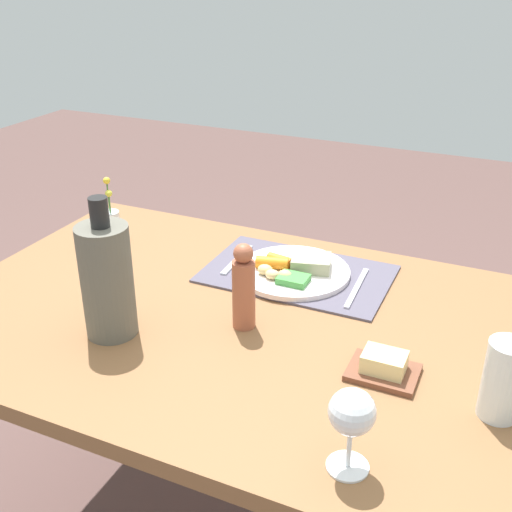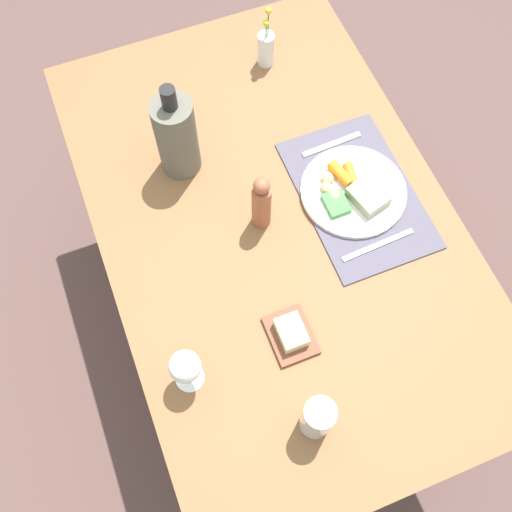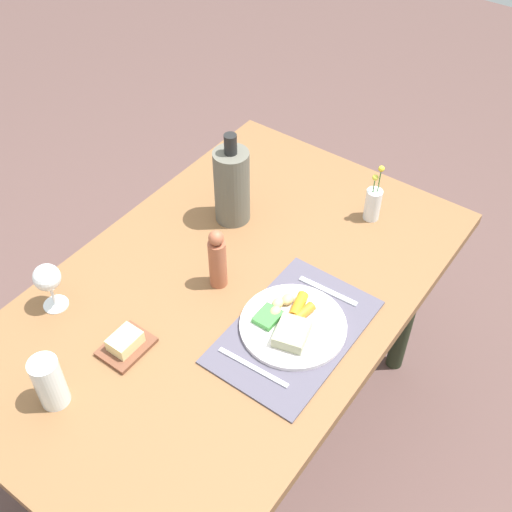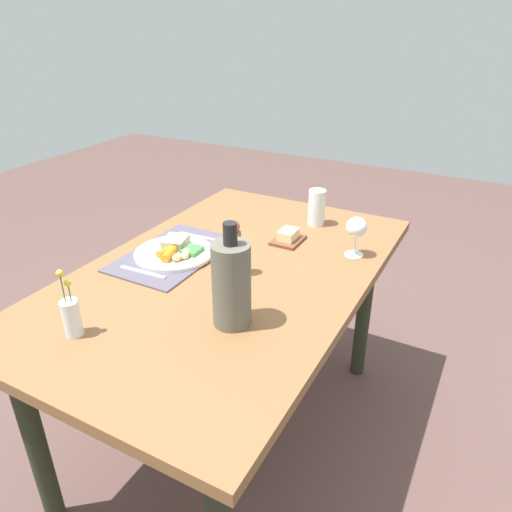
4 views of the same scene
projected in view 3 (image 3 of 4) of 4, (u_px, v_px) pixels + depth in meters
ground_plane at (233, 430)px, 2.27m from camera, size 8.00×8.00×0.00m
dining_table at (227, 312)px, 1.80m from camera, size 1.43×0.89×0.75m
placemat at (294, 331)px, 1.64m from camera, size 0.45×0.29×0.01m
dinner_plate at (291, 324)px, 1.63m from camera, size 0.28×0.28×0.04m
fork at (253, 367)px, 1.55m from camera, size 0.02×0.20×0.00m
knife at (328, 291)px, 1.73m from camera, size 0.02×0.18×0.00m
cooler_bottle at (232, 185)px, 1.87m from camera, size 0.11×0.11×0.30m
pepper_mill at (217, 260)px, 1.70m from camera, size 0.05×0.05×0.19m
flower_vase at (373, 203)px, 1.91m from camera, size 0.05×0.05×0.20m
butter_dish at (126, 344)px, 1.59m from camera, size 0.13×0.10×0.05m
water_tumbler at (50, 384)px, 1.45m from camera, size 0.07×0.07×0.15m
wine_glass at (47, 279)px, 1.63m from camera, size 0.07×0.07×0.15m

